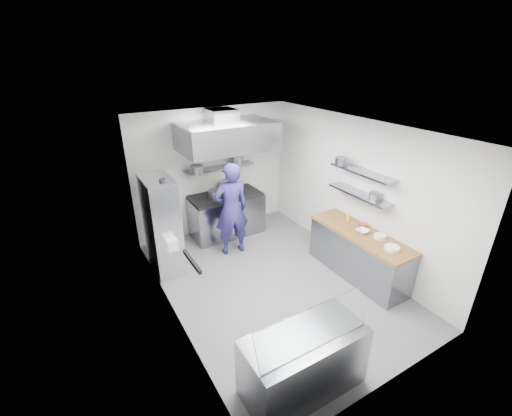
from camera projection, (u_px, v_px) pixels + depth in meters
floor at (273, 282)px, 6.27m from camera, size 5.00×5.00×0.00m
ceiling at (276, 128)px, 5.11m from camera, size 5.00×5.00×0.00m
wall_back at (213, 171)px, 7.65m from camera, size 3.60×2.80×0.02m
wall_front at (400, 297)px, 3.73m from camera, size 3.60×2.80×0.02m
wall_left at (168, 240)px, 4.86m from camera, size 2.80×5.00×0.02m
wall_right at (353, 192)px, 6.52m from camera, size 2.80×5.00×0.02m
gas_range at (226, 215)px, 7.78m from camera, size 1.60×0.80×0.90m
cooktop at (226, 196)px, 7.58m from camera, size 1.57×0.78×0.06m
stock_pot_left at (215, 194)px, 7.32m from camera, size 0.29×0.29×0.20m
stock_pot_mid at (228, 187)px, 7.68m from camera, size 0.37×0.37×0.24m
stock_pot_right at (238, 187)px, 7.79m from camera, size 0.29×0.29×0.16m
over_range_shelf at (220, 168)px, 7.52m from camera, size 1.60×0.30×0.04m
shelf_pot_a at (197, 170)px, 7.03m from camera, size 0.26×0.26×0.18m
shelf_pot_b at (236, 160)px, 7.58m from camera, size 0.28×0.28×0.22m
extractor_hood at (227, 136)px, 6.87m from camera, size 1.90×1.15×0.55m
hood_duct at (221, 115)px, 6.89m from camera, size 0.55×0.55×0.24m
red_firebox at (158, 181)px, 7.02m from camera, size 0.22×0.10×0.26m
chef at (231, 209)px, 6.84m from camera, size 0.76×0.54×1.94m
wire_rack at (162, 225)px, 6.30m from camera, size 0.50×0.90×1.85m
rack_bin_a at (172, 244)px, 5.94m from camera, size 0.18×0.22×0.20m
rack_bin_b at (159, 206)px, 6.19m from camera, size 0.15×0.20×0.18m
rack_jar at (163, 184)px, 5.79m from camera, size 0.11×0.11×0.18m
knife_strip at (192, 261)px, 4.11m from camera, size 0.04×0.55×0.05m
prep_counter_base at (358, 255)px, 6.31m from camera, size 0.62×2.00×0.84m
prep_counter_top at (361, 234)px, 6.12m from camera, size 0.65×2.04×0.06m
plate_stack_a at (392, 248)px, 5.56m from camera, size 0.24×0.24×0.06m
plate_stack_b at (380, 236)px, 5.92m from camera, size 0.21×0.21×0.06m
copper_pan at (363, 225)px, 6.31m from camera, size 0.16×0.16×0.06m
squeeze_bottle at (348, 216)px, 6.51m from camera, size 0.06×0.06×0.18m
mixing_bowl at (362, 231)px, 6.10m from camera, size 0.24×0.24×0.05m
wall_shelf_lower at (359, 194)px, 6.17m from camera, size 0.30×1.30×0.04m
wall_shelf_upper at (362, 172)px, 5.99m from camera, size 0.30×1.30×0.04m
shelf_pot_c at (376, 195)px, 5.95m from camera, size 0.23×0.23×0.10m
shelf_pot_d at (342, 161)px, 6.28m from camera, size 0.24×0.24×0.14m
display_case at (303, 362)px, 4.13m from camera, size 1.50×0.70×0.85m
display_glass at (313, 328)px, 3.77m from camera, size 1.47×0.19×0.42m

